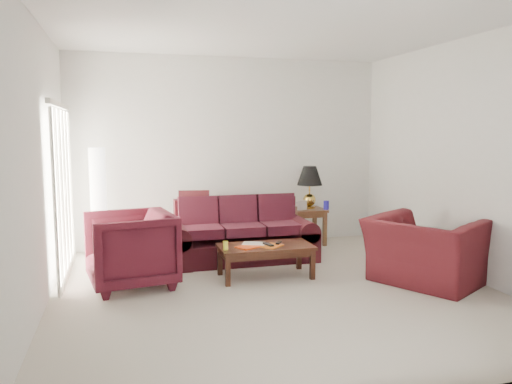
# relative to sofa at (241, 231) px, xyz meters

# --- Properties ---
(floor) EXTENTS (5.00, 5.00, 0.00)m
(floor) POSITION_rel_sofa_xyz_m (0.08, -1.40, -0.43)
(floor) COLOR beige
(floor) RESTS_ON ground
(blinds) EXTENTS (0.10, 2.00, 2.16)m
(blinds) POSITION_rel_sofa_xyz_m (-2.34, -0.10, 0.65)
(blinds) COLOR silver
(blinds) RESTS_ON ground
(sofa) EXTENTS (2.16, 1.04, 0.86)m
(sofa) POSITION_rel_sofa_xyz_m (0.00, 0.00, 0.00)
(sofa) COLOR black
(sofa) RESTS_ON ground
(throw_pillow) EXTENTS (0.49, 0.30, 0.48)m
(throw_pillow) POSITION_rel_sofa_xyz_m (-0.56, 0.68, 0.28)
(throw_pillow) COLOR black
(throw_pillow) RESTS_ON sofa
(end_table) EXTENTS (0.53, 0.53, 0.58)m
(end_table) POSITION_rel_sofa_xyz_m (1.29, 0.75, -0.14)
(end_table) COLOR #572E1E
(end_table) RESTS_ON ground
(table_lamp) EXTENTS (0.46, 0.46, 0.69)m
(table_lamp) POSITION_rel_sofa_xyz_m (1.35, 0.80, 0.49)
(table_lamp) COLOR gold
(table_lamp) RESTS_ON end_table
(clock) EXTENTS (0.16, 0.10, 0.15)m
(clock) POSITION_rel_sofa_xyz_m (1.16, 0.64, 0.23)
(clock) COLOR silver
(clock) RESTS_ON end_table
(blue_canister) EXTENTS (0.11, 0.11, 0.14)m
(blue_canister) POSITION_rel_sofa_xyz_m (1.55, 0.59, 0.22)
(blue_canister) COLOR #2019A6
(blue_canister) RESTS_ON end_table
(picture_frame) EXTENTS (0.13, 0.16, 0.05)m
(picture_frame) POSITION_rel_sofa_xyz_m (1.18, 0.92, 0.23)
(picture_frame) COLOR #BBBBC0
(picture_frame) RESTS_ON end_table
(floor_lamp) EXTENTS (0.28, 0.28, 1.63)m
(floor_lamp) POSITION_rel_sofa_xyz_m (-1.94, 0.65, 0.38)
(floor_lamp) COLOR white
(floor_lamp) RESTS_ON ground
(armchair_left) EXTENTS (1.13, 1.11, 0.90)m
(armchair_left) POSITION_rel_sofa_xyz_m (-1.54, -0.81, 0.02)
(armchair_left) COLOR #3B0D16
(armchair_left) RESTS_ON ground
(armchair_right) EXTENTS (1.55, 1.61, 0.80)m
(armchair_right) POSITION_rel_sofa_xyz_m (1.91, -1.62, -0.03)
(armchair_right) COLOR #410F14
(armchair_right) RESTS_ON ground
(coffee_table) EXTENTS (1.19, 0.62, 0.41)m
(coffee_table) POSITION_rel_sofa_xyz_m (0.11, -0.87, -0.23)
(coffee_table) COLOR black
(coffee_table) RESTS_ON ground
(magazine_red) EXTENTS (0.34, 0.32, 0.02)m
(magazine_red) POSITION_rel_sofa_xyz_m (-0.12, -0.93, -0.01)
(magazine_red) COLOR #D34315
(magazine_red) RESTS_ON coffee_table
(magazine_white) EXTENTS (0.34, 0.30, 0.02)m
(magazine_white) POSITION_rel_sofa_xyz_m (-0.02, -0.79, -0.01)
(magazine_white) COLOR silver
(magazine_white) RESTS_ON coffee_table
(magazine_orange) EXTENTS (0.33, 0.32, 0.02)m
(magazine_orange) POSITION_rel_sofa_xyz_m (0.17, -0.95, -0.01)
(magazine_orange) COLOR #CB6017
(magazine_orange) RESTS_ON coffee_table
(remote_a) EXTENTS (0.10, 0.19, 0.02)m
(remote_a) POSITION_rel_sofa_xyz_m (0.13, -0.95, 0.01)
(remote_a) COLOR black
(remote_a) RESTS_ON coffee_table
(remote_b) EXTENTS (0.12, 0.15, 0.02)m
(remote_b) POSITION_rel_sofa_xyz_m (0.28, -0.88, 0.01)
(remote_b) COLOR black
(remote_b) RESTS_ON coffee_table
(yellow_glass) EXTENTS (0.08, 0.08, 0.11)m
(yellow_glass) POSITION_rel_sofa_xyz_m (-0.42, -0.98, 0.03)
(yellow_glass) COLOR yellow
(yellow_glass) RESTS_ON coffee_table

